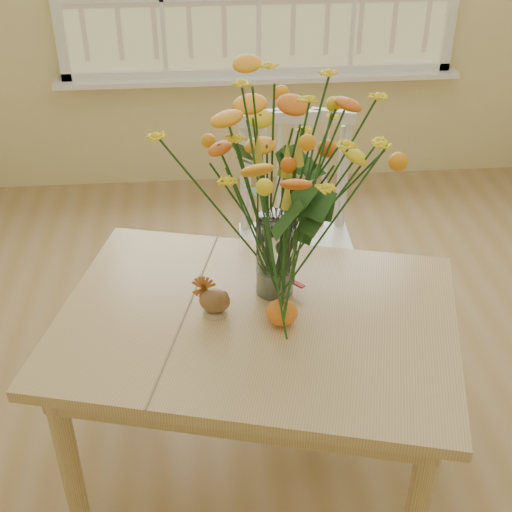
{
  "coord_description": "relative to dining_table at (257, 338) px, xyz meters",
  "views": [
    {
      "loc": [
        -0.37,
        -1.79,
        2.05
      ],
      "look_at": [
        -0.22,
        -0.05,
        0.9
      ],
      "focal_mm": 48.0,
      "sensor_mm": 36.0,
      "label": 1
    }
  ],
  "objects": [
    {
      "name": "floor",
      "position": [
        0.22,
        0.07,
        -0.59
      ],
      "size": [
        4.0,
        4.5,
        0.01
      ],
      "primitive_type": "cube",
      "color": "#9F7E4D",
      "rests_on": "ground"
    },
    {
      "name": "dark_gourd",
      "position": [
        0.09,
        0.16,
        0.13
      ],
      "size": [
        0.13,
        0.11,
        0.07
      ],
      "color": "#38160F",
      "rests_on": "dining_table"
    },
    {
      "name": "flower_vase",
      "position": [
        0.07,
        0.14,
        0.51
      ],
      "size": [
        0.59,
        0.59,
        0.7
      ],
      "color": "white",
      "rests_on": "dining_table"
    },
    {
      "name": "dining_table",
      "position": [
        0.0,
        0.0,
        0.0
      ],
      "size": [
        1.46,
        1.2,
        0.68
      ],
      "rotation": [
        0.0,
        0.0,
        -0.26
      ],
      "color": "tan",
      "rests_on": "floor"
    },
    {
      "name": "pumpkin",
      "position": [
        0.08,
        -0.04,
        0.13
      ],
      "size": [
        0.1,
        0.1,
        0.08
      ],
      "primitive_type": "ellipsoid",
      "color": "#EC561B",
      "rests_on": "dining_table"
    },
    {
      "name": "windsor_chair",
      "position": [
        0.23,
        0.74,
        -0.02
      ],
      "size": [
        0.48,
        0.46,
        1.02
      ],
      "rotation": [
        0.0,
        0.0,
        -0.02
      ],
      "color": "white",
      "rests_on": "floor"
    },
    {
      "name": "turkey_figurine",
      "position": [
        -0.13,
        0.03,
        0.14
      ],
      "size": [
        0.11,
        0.09,
        0.13
      ],
      "rotation": [
        0.0,
        0.0,
        -0.23
      ],
      "color": "#CCB78C",
      "rests_on": "dining_table"
    }
  ]
}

